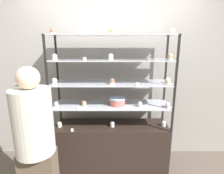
{
  "coord_description": "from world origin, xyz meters",
  "views": [
    {
      "loc": [
        0.01,
        -2.26,
        1.75
      ],
      "look_at": [
        0.0,
        0.0,
        1.2
      ],
      "focal_mm": 28.0,
      "sensor_mm": 36.0,
      "label": 1
    }
  ],
  "objects": [
    {
      "name": "cupcake_8",
      "position": [
        0.01,
        -0.1,
        1.29
      ],
      "size": [
        0.07,
        0.07,
        0.08
      ],
      "color": "white",
      "rests_on": "display_riser_middle"
    },
    {
      "name": "cupcake_2",
      "position": [
        0.72,
        -0.04,
        0.69
      ],
      "size": [
        0.06,
        0.06,
        0.08
      ],
      "color": "white",
      "rests_on": "display_base"
    },
    {
      "name": "cupcake_4",
      "position": [
        -0.37,
        -0.06,
        0.98
      ],
      "size": [
        0.06,
        0.06,
        0.07
      ],
      "color": "#CCB28C",
      "rests_on": "display_riser_lower"
    },
    {
      "name": "price_tag_2",
      "position": [
        0.32,
        -0.2,
        1.28
      ],
      "size": [
        0.04,
        0.0,
        0.04
      ],
      "color": "white",
      "rests_on": "display_riser_middle"
    },
    {
      "name": "cupcake_10",
      "position": [
        -0.72,
        -0.04,
        1.6
      ],
      "size": [
        0.06,
        0.06,
        0.08
      ],
      "color": "beige",
      "rests_on": "display_riser_upper"
    },
    {
      "name": "cupcake_3",
      "position": [
        -0.73,
        -0.08,
        0.98
      ],
      "size": [
        0.06,
        0.06,
        0.07
      ],
      "color": "#CCB28C",
      "rests_on": "display_riser_lower"
    },
    {
      "name": "cupcake_11",
      "position": [
        -0.01,
        -0.05,
        1.6
      ],
      "size": [
        0.06,
        0.06,
        0.08
      ],
      "color": "white",
      "rests_on": "display_riser_upper"
    },
    {
      "name": "cupcake_9",
      "position": [
        0.73,
        -0.05,
        1.29
      ],
      "size": [
        0.07,
        0.07,
        0.08
      ],
      "color": "#CCB28C",
      "rests_on": "display_riser_middle"
    },
    {
      "name": "display_riser_middle",
      "position": [
        0.0,
        0.0,
        1.24
      ],
      "size": [
        1.57,
        0.44,
        0.3
      ],
      "color": "black",
      "rests_on": "display_riser_lower"
    },
    {
      "name": "price_tag_0",
      "position": [
        -0.51,
        -0.2,
        0.67
      ],
      "size": [
        0.04,
        0.0,
        0.04
      ],
      "color": "white",
      "rests_on": "display_base"
    },
    {
      "name": "cupcake_13",
      "position": [
        -0.71,
        -0.04,
        1.9
      ],
      "size": [
        0.06,
        0.06,
        0.07
      ],
      "color": "#CCB28C",
      "rests_on": "display_riser_top"
    },
    {
      "name": "price_tag_4",
      "position": [
        -0.09,
        -0.2,
        1.89
      ],
      "size": [
        0.04,
        0.0,
        0.04
      ],
      "color": "white",
      "rests_on": "display_riser_top"
    },
    {
      "name": "display_riser_top",
      "position": [
        0.0,
        0.0,
        1.85
      ],
      "size": [
        1.57,
        0.44,
        0.3
      ],
      "color": "black",
      "rests_on": "display_riser_upper"
    },
    {
      "name": "ground_plane",
      "position": [
        0.0,
        0.0,
        0.0
      ],
      "size": [
        20.0,
        20.0,
        0.0
      ],
      "primitive_type": "plane",
      "color": "brown"
    },
    {
      "name": "cupcake_5",
      "position": [
        0.37,
        -0.09,
        0.98
      ],
      "size": [
        0.06,
        0.06,
        0.07
      ],
      "color": "beige",
      "rests_on": "display_riser_lower"
    },
    {
      "name": "cupcake_15",
      "position": [
        0.72,
        -0.11,
        1.9
      ],
      "size": [
        0.06,
        0.06,
        0.07
      ],
      "color": "#CCB28C",
      "rests_on": "display_riser_top"
    },
    {
      "name": "cupcake_7",
      "position": [
        -0.73,
        -0.08,
        1.29
      ],
      "size": [
        0.07,
        0.07,
        0.08
      ],
      "color": "white",
      "rests_on": "display_riser_middle"
    },
    {
      "name": "cupcake_1",
      "position": [
        0.01,
        -0.06,
        0.69
      ],
      "size": [
        0.06,
        0.06,
        0.08
      ],
      "color": "beige",
      "rests_on": "display_base"
    },
    {
      "name": "cupcake_14",
      "position": [
        0.01,
        -0.11,
        1.9
      ],
      "size": [
        0.06,
        0.06,
        0.07
      ],
      "color": "#CCB28C",
      "rests_on": "display_riser_top"
    },
    {
      "name": "cupcake_0",
      "position": [
        -0.71,
        -0.06,
        0.69
      ],
      "size": [
        0.06,
        0.06,
        0.08
      ],
      "color": "beige",
      "rests_on": "display_base"
    },
    {
      "name": "sheet_cake_frosted",
      "position": [
        -0.3,
        -0.05,
        1.9
      ],
      "size": [
        0.22,
        0.16,
        0.06
      ],
      "color": "#DBBC84",
      "rests_on": "display_riser_top"
    },
    {
      "name": "cupcake_6",
      "position": [
        0.73,
        -0.11,
        0.98
      ],
      "size": [
        0.06,
        0.06,
        0.07
      ],
      "color": "beige",
      "rests_on": "display_riser_lower"
    },
    {
      "name": "display_base",
      "position": [
        0.0,
        0.0,
        0.32
      ],
      "size": [
        1.57,
        0.44,
        0.65
      ],
      "color": "black",
      "rests_on": "ground_plane"
    },
    {
      "name": "display_riser_upper",
      "position": [
        0.0,
        0.0,
        1.54
      ],
      "size": [
        1.57,
        0.44,
        0.3
      ],
      "color": "black",
      "rests_on": "display_riser_middle"
    },
    {
      "name": "back_wall",
      "position": [
        0.0,
        0.36,
        1.3
      ],
      "size": [
        8.0,
        0.05,
        2.6
      ],
      "color": "gray",
      "rests_on": "ground_plane"
    },
    {
      "name": "price_tag_1",
      "position": [
        -0.41,
        -0.2,
        0.98
      ],
      "size": [
        0.04,
        0.0,
        0.04
      ],
      "color": "white",
      "rests_on": "display_riser_lower"
    },
    {
      "name": "layer_cake_centerpiece",
      "position": [
        0.08,
        -0.03,
        1.0
      ],
      "size": [
        0.21,
        0.21,
        0.1
      ],
      "color": "#C66660",
      "rests_on": "display_riser_lower"
    },
    {
      "name": "customer_figure",
      "position": [
        -0.73,
        -0.75,
        0.84
      ],
      "size": [
        0.37,
        0.37,
        1.57
      ],
      "color": "brown",
      "rests_on": "ground_plane"
    },
    {
      "name": "display_riser_lower",
      "position": [
        0.0,
        0.0,
        0.94
      ],
      "size": [
        1.57,
        0.44,
        0.3
      ],
      "color": "black",
      "rests_on": "display_base"
    },
    {
      "name": "price_tag_3",
      "position": [
        -0.31,
        -0.2,
        1.58
      ],
      "size": [
        0.04,
        0.0,
        0.04
      ],
      "color": "white",
      "rests_on": "display_riser_upper"
    },
    {
      "name": "cupcake_12",
      "position": [
        0.73,
        -0.04,
        1.6
      ],
      "size": [
        0.06,
        0.06,
        0.08
      ],
      "color": "#CCB28C",
      "rests_on": "display_riser_upper"
    }
  ]
}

